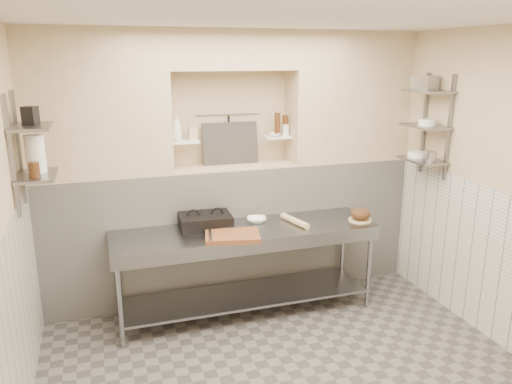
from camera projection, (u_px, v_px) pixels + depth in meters
name	position (u px, v px, depth m)	size (l,w,h in m)	color
ceiling	(300.00, 7.00, 3.30)	(4.00, 3.90, 0.10)	silver
wall_back	(227.00, 163.00, 5.52)	(4.00, 0.10, 2.80)	#C9AF87
wall_front	(500.00, 375.00, 1.84)	(4.00, 0.10, 2.80)	#C9AF87
backwall_lower	(234.00, 230.00, 5.47)	(4.00, 0.40, 1.40)	silver
alcove_sill	(233.00, 166.00, 5.28)	(1.30, 0.40, 0.02)	#C9AF87
backwall_pillar_left	(97.00, 104.00, 4.71)	(1.35, 0.40, 1.40)	#C9AF87
backwall_pillar_right	(348.00, 97.00, 5.49)	(1.35, 0.40, 1.40)	#C9AF87
backwall_header	(232.00, 50.00, 4.97)	(1.30, 0.40, 0.40)	#C9AF87
wainscot_left	(12.00, 346.00, 3.28)	(0.02, 3.90, 1.40)	silver
wainscot_right	(500.00, 269.00, 4.45)	(0.02, 3.90, 1.40)	silver
alcove_shelf_left	(185.00, 142.00, 5.06)	(0.28, 0.16, 0.03)	white
alcove_shelf_right	(278.00, 137.00, 5.35)	(0.28, 0.16, 0.03)	white
utensil_rail	(228.00, 113.00, 5.30)	(0.02, 0.02, 0.70)	gray
hanging_steel	(229.00, 130.00, 5.32)	(0.02, 0.02, 0.30)	black
splash_panel	(230.00, 143.00, 5.31)	(0.60, 0.02, 0.45)	#383330
shelf_rail_left_a	(19.00, 148.00, 4.14)	(0.03, 0.03, 0.95)	slate
shelf_rail_left_b	(12.00, 157.00, 3.77)	(0.03, 0.03, 0.95)	slate
wall_shelf_left_lower	(37.00, 176.00, 4.05)	(0.30, 0.50, 0.03)	slate
wall_shelf_left_upper	(31.00, 127.00, 3.94)	(0.30, 0.50, 0.03)	slate
shelf_rail_right_a	(424.00, 123.00, 5.29)	(0.03, 0.03, 1.05)	slate
shelf_rail_right_b	(449.00, 128.00, 4.92)	(0.03, 0.03, 1.05)	slate
wall_shelf_right_lower	(422.00, 160.00, 5.16)	(0.30, 0.50, 0.03)	slate
wall_shelf_right_mid	(425.00, 126.00, 5.07)	(0.30, 0.50, 0.03)	slate
wall_shelf_right_upper	(428.00, 91.00, 4.98)	(0.30, 0.50, 0.03)	slate
prep_table	(246.00, 254.00, 4.96)	(2.60, 0.70, 0.90)	gray
panini_press	(205.00, 221.00, 4.91)	(0.52, 0.39, 0.14)	black
cutting_board	(232.00, 236.00, 4.64)	(0.50, 0.35, 0.05)	brown
knife_blade	(239.00, 227.00, 4.80)	(0.25, 0.03, 0.01)	gray
tongs	(210.00, 234.00, 4.57)	(0.03, 0.03, 0.28)	gray
mixing_bowl	(257.00, 220.00, 5.09)	(0.20, 0.20, 0.05)	white
rolling_pin	(295.00, 221.00, 5.03)	(0.06, 0.06, 0.42)	tan
bread_board	(360.00, 220.00, 5.14)	(0.24, 0.24, 0.01)	tan
bread_loaf	(360.00, 214.00, 5.12)	(0.20, 0.20, 0.12)	#4C2D19
bottle_soap	(176.00, 128.00, 4.97)	(0.10, 0.10, 0.27)	white
jar_alcove	(193.00, 133.00, 5.09)	(0.09, 0.09, 0.13)	#C9AF87
bowl_alcove	(275.00, 135.00, 5.30)	(0.12, 0.12, 0.04)	white
condiment_a	(285.00, 125.00, 5.36)	(0.06, 0.06, 0.22)	#402210
condiment_b	(277.00, 124.00, 5.32)	(0.06, 0.06, 0.25)	#402210
condiment_c	(286.00, 130.00, 5.37)	(0.07, 0.07, 0.12)	white
jug_left	(35.00, 154.00, 4.08)	(0.15, 0.15, 0.31)	white
jar_left	(34.00, 170.00, 3.92)	(0.08, 0.08, 0.13)	#402210
box_left_upper	(30.00, 115.00, 3.96)	(0.10, 0.10, 0.14)	black
bowl_right	(417.00, 154.00, 5.24)	(0.19, 0.19, 0.06)	white
canister_right	(431.00, 157.00, 5.01)	(0.10, 0.10, 0.10)	gray
bowl_right_mid	(427.00, 122.00, 5.03)	(0.17, 0.17, 0.06)	white
basket_right	(425.00, 83.00, 5.02)	(0.18, 0.22, 0.14)	gray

